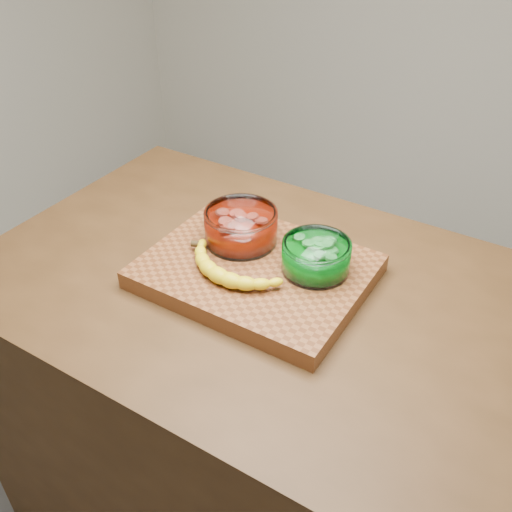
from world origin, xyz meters
The scene contains 6 objects.
ground centered at (0.00, 0.00, 0.00)m, with size 3.50×3.50×0.00m, color #525256.
counter centered at (0.00, 0.00, 0.45)m, with size 1.20×0.80×0.90m, color #462C15.
cutting_board centered at (0.00, 0.00, 0.92)m, with size 0.45×0.35×0.04m, color brown.
bowl_red centered at (-0.07, 0.06, 0.98)m, with size 0.16×0.16×0.07m.
bowl_green centered at (0.11, 0.05, 0.97)m, with size 0.14×0.14×0.07m.
banana centered at (-0.02, -0.06, 0.96)m, with size 0.26×0.13×0.04m, color yellow, non-canonical shape.
Camera 1 is at (0.50, -0.81, 1.65)m, focal length 40.00 mm.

